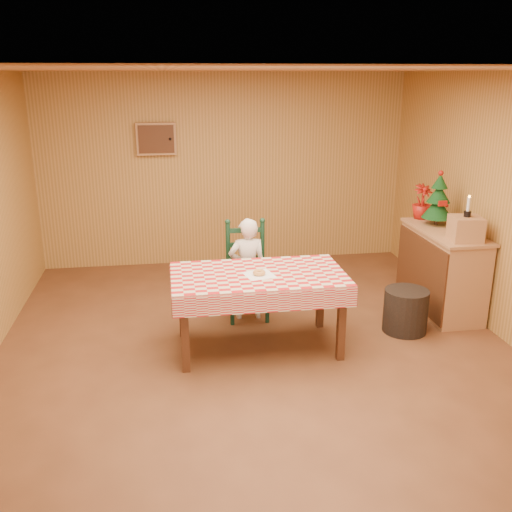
# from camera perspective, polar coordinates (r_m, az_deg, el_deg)

# --- Properties ---
(ground) EXTENTS (6.00, 6.00, 0.00)m
(ground) POSITION_cam_1_polar(r_m,az_deg,el_deg) (5.49, 0.33, -10.11)
(ground) COLOR brown
(ground) RESTS_ON ground
(cabin_walls) EXTENTS (5.10, 6.05, 2.65)m
(cabin_walls) POSITION_cam_1_polar(r_m,az_deg,el_deg) (5.43, -0.58, 9.90)
(cabin_walls) COLOR #B28240
(cabin_walls) RESTS_ON ground
(dining_table) EXTENTS (1.66, 0.96, 0.77)m
(dining_table) POSITION_cam_1_polar(r_m,az_deg,el_deg) (5.42, 0.23, -2.56)
(dining_table) COLOR #4C2814
(dining_table) RESTS_ON ground
(ladder_chair) EXTENTS (0.44, 0.40, 1.08)m
(ladder_chair) POSITION_cam_1_polar(r_m,az_deg,el_deg) (6.21, -0.93, -1.65)
(ladder_chair) COLOR black
(ladder_chair) RESTS_ON ground
(seated_child) EXTENTS (0.41, 0.27, 1.12)m
(seated_child) POSITION_cam_1_polar(r_m,az_deg,el_deg) (6.14, -0.86, -1.31)
(seated_child) COLOR silver
(seated_child) RESTS_ON ground
(napkin) EXTENTS (0.31, 0.31, 0.00)m
(napkin) POSITION_cam_1_polar(r_m,az_deg,el_deg) (5.34, 0.32, -1.90)
(napkin) COLOR white
(napkin) RESTS_ON dining_table
(donut) EXTENTS (0.14, 0.14, 0.04)m
(donut) POSITION_cam_1_polar(r_m,az_deg,el_deg) (5.34, 0.32, -1.68)
(donut) COLOR #D3954B
(donut) RESTS_ON napkin
(shelf_unit) EXTENTS (0.54, 1.24, 0.93)m
(shelf_unit) POSITION_cam_1_polar(r_m,az_deg,el_deg) (6.73, 18.03, -1.36)
(shelf_unit) COLOR #B47F51
(shelf_unit) RESTS_ON ground
(crate) EXTENTS (0.34, 0.34, 0.25)m
(crate) POSITION_cam_1_polar(r_m,az_deg,el_deg) (6.23, 20.23, 2.59)
(crate) COLOR #B47F51
(crate) RESTS_ON shelf_unit
(christmas_tree) EXTENTS (0.34, 0.34, 0.62)m
(christmas_tree) POSITION_cam_1_polar(r_m,az_deg,el_deg) (6.75, 17.76, 5.32)
(christmas_tree) COLOR #4C2814
(christmas_tree) RESTS_ON shelf_unit
(flower_arrangement) EXTENTS (0.27, 0.27, 0.41)m
(flower_arrangement) POSITION_cam_1_polar(r_m,az_deg,el_deg) (7.01, 16.26, 5.24)
(flower_arrangement) COLOR #9A150E
(flower_arrangement) RESTS_ON shelf_unit
(candle_set) EXTENTS (0.07, 0.07, 0.22)m
(candle_set) POSITION_cam_1_polar(r_m,az_deg,el_deg) (6.19, 20.42, 4.28)
(candle_set) COLOR black
(candle_set) RESTS_ON crate
(storage_bin) EXTENTS (0.58, 0.58, 0.45)m
(storage_bin) POSITION_cam_1_polar(r_m,az_deg,el_deg) (6.13, 14.73, -5.32)
(storage_bin) COLOR black
(storage_bin) RESTS_ON ground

